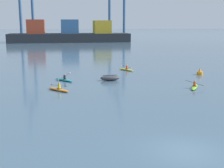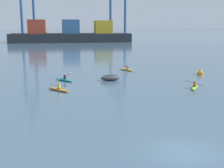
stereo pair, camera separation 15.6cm
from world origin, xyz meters
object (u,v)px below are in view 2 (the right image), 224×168
(kayak_lime, at_px, (195,87))
(kayak_teal, at_px, (64,80))
(kayak_yellow, at_px, (127,69))
(gantry_crane_west_mid, at_px, (118,1))
(kayak_orange, at_px, (59,89))
(container_barge, at_px, (71,34))
(capsized_dinghy, at_px, (110,78))
(channel_buoy, at_px, (200,72))

(kayak_lime, xyz_separation_m, kayak_teal, (-14.93, 7.29, -0.00))
(kayak_yellow, bearing_deg, gantry_crane_west_mid, 79.72)
(kayak_lime, relative_size, kayak_yellow, 0.97)
(kayak_orange, xyz_separation_m, kayak_teal, (0.77, 5.90, -0.00))
(container_barge, distance_m, kayak_teal, 85.80)
(capsized_dinghy, bearing_deg, container_barge, 91.06)
(capsized_dinghy, height_order, kayak_teal, kayak_teal)
(kayak_teal, bearing_deg, kayak_lime, -26.03)
(channel_buoy, distance_m, kayak_yellow, 11.48)
(channel_buoy, xyz_separation_m, kayak_teal, (-19.85, -1.34, -0.19))
(container_barge, height_order, kayak_teal, container_barge)
(gantry_crane_west_mid, relative_size, capsized_dinghy, 14.01)
(channel_buoy, xyz_separation_m, kayak_lime, (-4.91, -8.63, -0.19))
(kayak_yellow, bearing_deg, container_barge, 94.21)
(gantry_crane_west_mid, relative_size, channel_buoy, 36.87)
(capsized_dinghy, height_order, kayak_lime, kayak_lime)
(capsized_dinghy, relative_size, kayak_teal, 0.86)
(kayak_lime, bearing_deg, kayak_orange, 174.94)
(capsized_dinghy, height_order, kayak_yellow, kayak_yellow)
(container_barge, distance_m, capsized_dinghy, 86.58)
(container_barge, distance_m, kayak_lime, 93.57)
(container_barge, relative_size, channel_buoy, 48.26)
(kayak_teal, bearing_deg, container_barge, 87.07)
(capsized_dinghy, distance_m, channel_buoy, 14.04)
(channel_buoy, relative_size, kayak_orange, 0.33)
(channel_buoy, bearing_deg, kayak_teal, -176.15)
(gantry_crane_west_mid, height_order, capsized_dinghy, gantry_crane_west_mid)
(channel_buoy, relative_size, kayak_lime, 0.31)
(kayak_orange, distance_m, kayak_teal, 5.95)
(channel_buoy, distance_m, kayak_orange, 21.85)
(kayak_lime, xyz_separation_m, kayak_orange, (-15.70, 1.39, 0.00))
(capsized_dinghy, height_order, kayak_orange, kayak_orange)
(kayak_teal, bearing_deg, capsized_dinghy, -8.37)
(container_barge, height_order, kayak_orange, container_barge)
(gantry_crane_west_mid, distance_m, kayak_lime, 110.37)
(gantry_crane_west_mid, bearing_deg, kayak_teal, -105.02)
(channel_buoy, distance_m, kayak_teal, 19.89)
(kayak_orange, bearing_deg, kayak_yellow, 50.77)
(kayak_lime, bearing_deg, container_barge, 96.47)
(gantry_crane_west_mid, xyz_separation_m, kayak_yellow, (-16.96, -93.54, -17.44))
(kayak_teal, bearing_deg, channel_buoy, 3.85)
(kayak_orange, bearing_deg, container_barge, 86.77)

